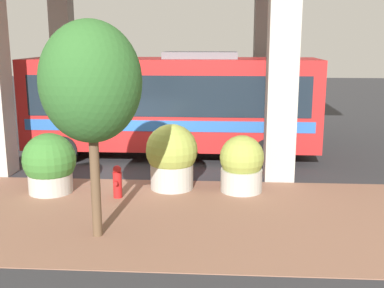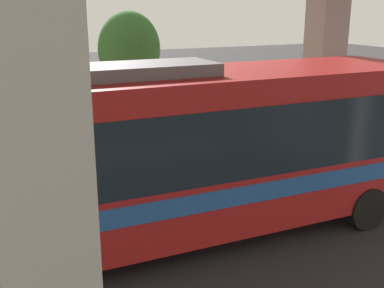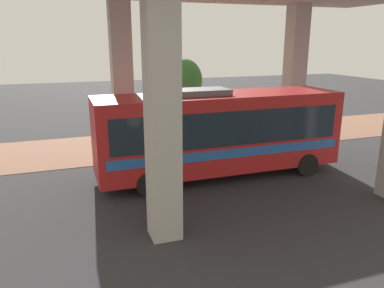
% 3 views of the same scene
% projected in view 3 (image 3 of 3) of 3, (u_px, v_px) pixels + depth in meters
% --- Properties ---
extents(ground_plane, '(80.00, 80.00, 0.00)m').
position_uv_depth(ground_plane, '(210.00, 154.00, 19.83)').
color(ground_plane, '#2D2D30').
rests_on(ground_plane, ground).
extents(sidewalk_strip, '(6.00, 40.00, 0.02)m').
position_uv_depth(sidewalk_strip, '(191.00, 140.00, 22.56)').
color(sidewalk_strip, '#845B47').
rests_on(sidewalk_strip, ground).
extents(overpass, '(9.40, 17.08, 8.19)m').
position_uv_depth(overpass, '(252.00, 7.00, 14.31)').
color(overpass, '#ADA89E').
rests_on(overpass, ground).
extents(bus, '(2.79, 10.59, 3.89)m').
position_uv_depth(bus, '(219.00, 130.00, 16.12)').
color(bus, '#B21E1E').
rests_on(bus, ground).
extents(fire_hydrant, '(0.51, 0.25, 0.94)m').
position_uv_depth(fire_hydrant, '(201.00, 138.00, 21.31)').
color(fire_hydrant, '#B21919').
rests_on(fire_hydrant, ground).
extents(planter_front, '(1.52, 1.52, 1.93)m').
position_uv_depth(planter_front, '(183.00, 135.00, 19.84)').
color(planter_front, '#ADA89E').
rests_on(planter_front, ground).
extents(planter_middle, '(1.51, 1.51, 1.74)m').
position_uv_depth(planter_middle, '(236.00, 130.00, 21.53)').
color(planter_middle, '#ADA89E').
rests_on(planter_middle, ground).
extents(planter_back, '(1.27, 1.27, 1.66)m').
position_uv_depth(planter_back, '(144.00, 141.00, 19.36)').
color(planter_back, '#ADA89E').
rests_on(planter_back, ground).
extents(street_tree_near, '(2.16, 2.16, 4.78)m').
position_uv_depth(street_tree_near, '(185.00, 81.00, 22.88)').
color(street_tree_near, brown).
rests_on(street_tree_near, ground).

